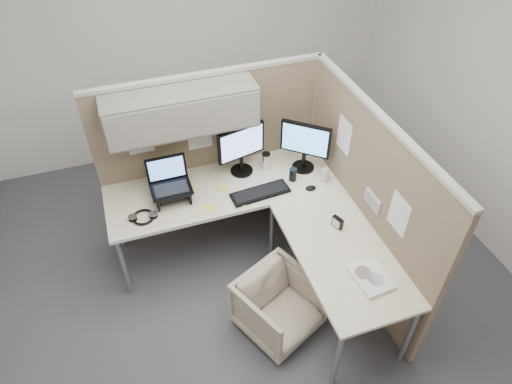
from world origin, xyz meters
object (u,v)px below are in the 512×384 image
object	(u,v)px
desk	(264,216)
office_chair	(279,304)
keyboard	(260,193)
monitor_left	(241,147)

from	to	relation	value
desk	office_chair	distance (m)	0.71
desk	keyboard	xyz separation A→B (m)	(0.04, 0.22, 0.05)
office_chair	monitor_left	bearing A→B (deg)	61.96
office_chair	keyboard	distance (m)	0.93
monitor_left	keyboard	bearing A→B (deg)	-93.60
desk	monitor_left	bearing A→B (deg)	91.19
desk	keyboard	world-z (taller)	keyboard
monitor_left	keyboard	world-z (taller)	monitor_left
desk	office_chair	xyz separation A→B (m)	(-0.08, -0.59, -0.40)
office_chair	keyboard	bearing A→B (deg)	56.66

